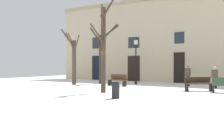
{
  "coord_description": "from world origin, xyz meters",
  "views": [
    {
      "loc": [
        9.71,
        -13.67,
        1.69
      ],
      "look_at": [
        0.0,
        2.0,
        1.3
      ],
      "focal_mm": 42.23,
      "sensor_mm": 36.0,
      "label": 1
    }
  ],
  "objects": [
    {
      "name": "building_facade",
      "position": [
        -0.0,
        10.21,
        4.19
      ],
      "size": [
        22.87,
        0.6,
        8.28
      ],
      "color": "beige",
      "rests_on": "ground"
    },
    {
      "name": "ground_plane",
      "position": [
        0.0,
        0.0,
        0.0
      ],
      "size": [
        36.59,
        36.59,
        0.0
      ],
      "primitive_type": "plane",
      "color": "white"
    },
    {
      "name": "litter_bin",
      "position": [
        3.02,
        -2.54,
        0.41
      ],
      "size": [
        0.41,
        0.41,
        0.81
      ],
      "color": "black",
      "rests_on": "ground"
    },
    {
      "name": "person_by_shop_door",
      "position": [
        6.1,
        5.96,
        0.85
      ],
      "size": [
        0.44,
        0.4,
        1.55
      ],
      "rotation": [
        0.0,
        0.0,
        3.77
      ],
      "color": "black",
      "rests_on": "ground"
    },
    {
      "name": "tree_center",
      "position": [
        -3.24,
        5.36,
        2.6
      ],
      "size": [
        2.0,
        2.42,
        5.01
      ],
      "color": "#382B1E",
      "rests_on": "ground"
    },
    {
      "name": "streetlamp",
      "position": [
        -0.4,
        6.53,
        2.34
      ],
      "size": [
        0.3,
        0.3,
        3.83
      ],
      "color": "black",
      "rests_on": "ground"
    },
    {
      "name": "bench_near_lamp",
      "position": [
        -0.77,
        4.07,
        0.48
      ],
      "size": [
        1.8,
        0.86,
        0.93
      ],
      "rotation": [
        0.0,
        0.0,
        6.05
      ],
      "color": "#51331E",
      "rests_on": "ground"
    },
    {
      "name": "tree_right_of_center",
      "position": [
        1.02,
        -0.58,
        2.79
      ],
      "size": [
        1.01,
        2.11,
        5.83
      ],
      "color": "#423326",
      "rests_on": "ground"
    },
    {
      "name": "tree_left_of_center",
      "position": [
        -4.7,
        3.45,
        2.17
      ],
      "size": [
        2.24,
        1.62,
        4.66
      ],
      "color": "#4C3D2D",
      "rests_on": "ground"
    },
    {
      "name": "bench_by_litter_bin",
      "position": [
        5.63,
        3.3,
        0.47
      ],
      "size": [
        1.68,
        1.48,
        0.9
      ],
      "rotation": [
        0.0,
        0.0,
        0.67
      ],
      "color": "#3D2819",
      "rests_on": "ground"
    },
    {
      "name": "person_strolling",
      "position": [
        3.96,
        6.82,
        0.91
      ],
      "size": [
        0.43,
        0.32,
        1.65
      ],
      "rotation": [
        0.0,
        0.0,
        2.85
      ],
      "color": "#2D271E",
      "rests_on": "ground"
    }
  ]
}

